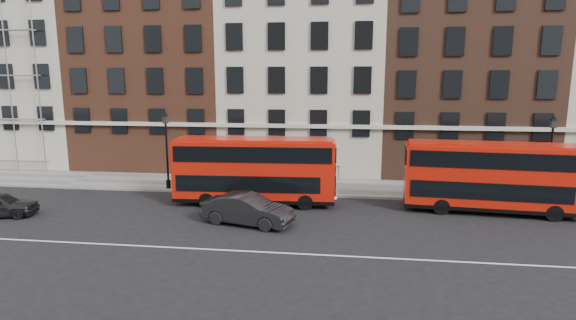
# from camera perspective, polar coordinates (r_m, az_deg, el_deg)

# --- Properties ---
(ground) EXTENTS (120.00, 120.00, 0.00)m
(ground) POSITION_cam_1_polar(r_m,az_deg,el_deg) (22.75, -2.38, -9.72)
(ground) COLOR black
(ground) RESTS_ON ground
(pavement) EXTENTS (80.00, 5.00, 0.15)m
(pavement) POSITION_cam_1_polar(r_m,az_deg,el_deg) (32.69, 0.73, -3.30)
(pavement) COLOR slate
(pavement) RESTS_ON ground
(kerb) EXTENTS (80.00, 0.30, 0.16)m
(kerb) POSITION_cam_1_polar(r_m,az_deg,el_deg) (30.28, 0.18, -4.40)
(kerb) COLOR gray
(kerb) RESTS_ON ground
(road_centre_line) EXTENTS (70.00, 0.12, 0.01)m
(road_centre_line) POSITION_cam_1_polar(r_m,az_deg,el_deg) (20.91, -3.33, -11.58)
(road_centre_line) COLOR white
(road_centre_line) RESTS_ON ground
(building_terrace) EXTENTS (64.00, 11.95, 22.00)m
(building_terrace) POSITION_cam_1_polar(r_m,az_deg,el_deg) (39.20, 1.60, 13.95)
(building_terrace) COLOR beige
(building_terrace) RESTS_ON ground
(bus_b) EXTENTS (10.04, 2.90, 4.17)m
(bus_b) POSITION_cam_1_polar(r_m,az_deg,el_deg) (27.93, -4.32, -1.16)
(bus_b) COLOR red
(bus_b) RESTS_ON ground
(bus_c) EXTENTS (9.96, 3.19, 4.12)m
(bus_c) POSITION_cam_1_polar(r_m,az_deg,el_deg) (28.64, 24.36, -1.84)
(bus_c) COLOR red
(bus_c) RESTS_ON ground
(car_front) EXTENTS (5.26, 2.94, 1.64)m
(car_front) POSITION_cam_1_polar(r_m,az_deg,el_deg) (24.47, -5.19, -6.27)
(car_front) COLOR black
(car_front) RESTS_ON ground
(lamp_post_left) EXTENTS (0.44, 0.44, 5.33)m
(lamp_post_left) POSITION_cam_1_polar(r_m,az_deg,el_deg) (32.24, -15.15, 1.59)
(lamp_post_left) COLOR black
(lamp_post_left) RESTS_ON pavement
(lamp_post_right) EXTENTS (0.44, 0.44, 5.33)m
(lamp_post_right) POSITION_cam_1_polar(r_m,az_deg,el_deg) (32.90, 30.34, 0.68)
(lamp_post_right) COLOR black
(lamp_post_right) RESTS_ON pavement
(iron_railings) EXTENTS (6.60, 0.06, 1.00)m
(iron_railings) POSITION_cam_1_polar(r_m,az_deg,el_deg) (34.69, 1.15, -1.52)
(iron_railings) COLOR black
(iron_railings) RESTS_ON pavement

